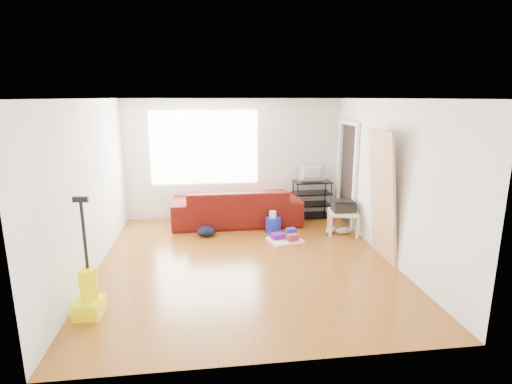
{
  "coord_description": "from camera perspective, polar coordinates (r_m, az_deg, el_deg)",
  "views": [
    {
      "loc": [
        -0.59,
        -5.84,
        2.52
      ],
      "look_at": [
        0.24,
        0.6,
        0.97
      ],
      "focal_mm": 28.0,
      "sensor_mm": 36.0,
      "label": 1
    }
  ],
  "objects": [
    {
      "name": "sofa",
      "position": [
        8.21,
        -2.74,
        -4.5
      ],
      "size": [
        2.57,
        1.0,
        0.75
      ],
      "primitive_type": "imported",
      "rotation": [
        0.0,
        0.0,
        3.14
      ],
      "color": "#3F0906",
      "rests_on": "ground"
    },
    {
      "name": "cleaning_tray",
      "position": [
        7.23,
        4.26,
        -6.53
      ],
      "size": [
        0.66,
        0.58,
        0.2
      ],
      "rotation": [
        0.0,
        0.0,
        0.26
      ],
      "color": "white",
      "rests_on": "ground"
    },
    {
      "name": "bucket",
      "position": [
        7.71,
        2.45,
        -5.72
      ],
      "size": [
        0.36,
        0.36,
        0.29
      ],
      "primitive_type": "cylinder",
      "rotation": [
        0.0,
        0.0,
        0.26
      ],
      "color": "#1823B6",
      "rests_on": "ground"
    },
    {
      "name": "backpack",
      "position": [
        7.52,
        -7.08,
        -6.29
      ],
      "size": [
        0.38,
        0.32,
        0.19
      ],
      "primitive_type": "ellipsoid",
      "rotation": [
        0.0,
        0.0,
        -0.1
      ],
      "color": "black",
      "rests_on": "ground"
    },
    {
      "name": "printer",
      "position": [
        7.63,
        12.4,
        -1.98
      ],
      "size": [
        0.43,
        0.33,
        0.21
      ],
      "rotation": [
        0.0,
        0.0,
        -0.06
      ],
      "color": "black",
      "rests_on": "side_table"
    },
    {
      "name": "door_panel",
      "position": [
        6.81,
        17.01,
        -8.94
      ],
      "size": [
        0.26,
        0.82,
        2.05
      ],
      "primitive_type": "cube",
      "rotation": [
        0.0,
        -0.1,
        0.0
      ],
      "color": "tan",
      "rests_on": "ground"
    },
    {
      "name": "side_table",
      "position": [
        7.68,
        12.34,
        -3.23
      ],
      "size": [
        0.64,
        0.64,
        0.44
      ],
      "rotation": [
        0.0,
        0.0,
        -0.24
      ],
      "color": "#E1C487",
      "rests_on": "ground"
    },
    {
      "name": "tv",
      "position": [
        8.51,
        8.07,
        2.68
      ],
      "size": [
        0.59,
        0.08,
        0.34
      ],
      "primitive_type": "imported",
      "rotation": [
        0.0,
        0.0,
        3.14
      ],
      "color": "black",
      "rests_on": "tv_stand"
    },
    {
      "name": "room",
      "position": [
        6.16,
        -1.01,
        1.52
      ],
      "size": [
        4.51,
        5.01,
        2.51
      ],
      "color": "brown",
      "rests_on": "ground"
    },
    {
      "name": "tv_stand",
      "position": [
        8.63,
        7.95,
        -0.94
      ],
      "size": [
        0.8,
        0.47,
        0.79
      ],
      "rotation": [
        0.0,
        0.0,
        0.02
      ],
      "color": "black",
      "rests_on": "ground"
    },
    {
      "name": "toilet_paper",
      "position": [
        7.65,
        2.39,
        -4.24
      ],
      "size": [
        0.13,
        0.13,
        0.12
      ],
      "primitive_type": "cylinder",
      "color": "white",
      "rests_on": "bucket"
    },
    {
      "name": "vacuum",
      "position": [
        5.24,
        -22.79,
        -13.23
      ],
      "size": [
        0.33,
        0.37,
        1.43
      ],
      "rotation": [
        0.0,
        0.0,
        -0.09
      ],
      "color": "#FFFB00",
      "rests_on": "ground"
    },
    {
      "name": "sneakers",
      "position": [
        7.74,
        11.5,
        -5.4
      ],
      "size": [
        0.54,
        0.3,
        0.12
      ],
      "rotation": [
        0.0,
        0.0,
        0.28
      ],
      "color": "#BABAC5",
      "rests_on": "ground"
    }
  ]
}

